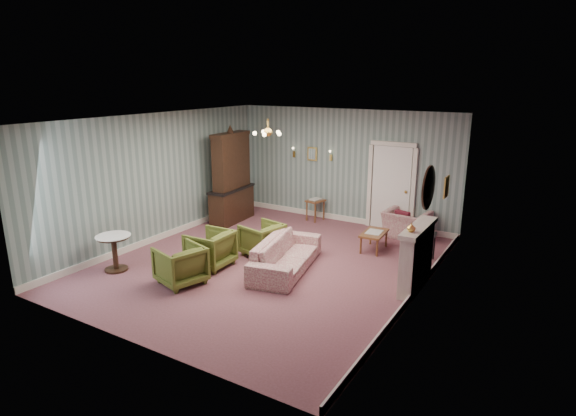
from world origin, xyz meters
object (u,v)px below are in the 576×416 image
Objects in this scene: dresser at (231,175)px; coffee_table at (374,241)px; olive_chair_c at (262,238)px; fireplace at (417,257)px; wingback_chair at (407,220)px; sofa_chintz at (286,249)px; olive_chair_a at (180,263)px; side_table_black at (425,247)px; olive_chair_b at (210,247)px; pedestal_table at (115,253)px.

dresser is 4.11m from coffee_table.
olive_chair_c is 3.26m from fireplace.
wingback_chair is at bearing 152.33° from olive_chair_c.
wingback_chair is 1.21× the size of coffee_table.
wingback_chair reaches higher than sofa_chintz.
olive_chair_a is 0.81× the size of wingback_chair.
dresser is at bearing 163.58° from fireplace.
sofa_chintz is 0.88× the size of dresser.
fireplace is at bearing -81.23° from side_table_black.
olive_chair_c is at bearing -154.65° from side_table_black.
coffee_table is (3.97, -0.14, -1.02)m from dresser.
sofa_chintz is at bearing 71.83° from wingback_chair.
coffee_table is (2.46, 2.54, -0.20)m from olive_chair_b.
pedestal_table is at bearing 55.03° from wingback_chair.
fireplace is 1.98m from coffee_table.
olive_chair_a is 1.02× the size of olive_chair_c.
sofa_chintz is at bearing -39.40° from dresser.
wingback_chair is at bearing 74.68° from coffee_table.
pedestal_table is at bearing 109.55° from sofa_chintz.
olive_chair_a is 4.24m from fireplace.
side_table_black is at bearing 150.70° from olive_chair_a.
coffee_table is at bearing 139.98° from olive_chair_c.
side_table_black is (0.79, -1.28, -0.13)m from wingback_chair.
side_table_black is at bearing 127.28° from olive_chair_c.
fireplace is at bearing 135.32° from olive_chair_a.
olive_chair_b is at bearing 102.07° from sofa_chintz.
pedestal_table reaches higher than coffee_table.
olive_chair_a is at bearing -151.29° from fireplace.
olive_chair_a is 2.01m from olive_chair_c.
sofa_chintz reaches higher than pedestal_table.
coffee_table is 1.13m from side_table_black.
sofa_chintz reaches higher than coffee_table.
dresser is (-1.52, 2.68, 0.83)m from olive_chair_b.
fireplace reaches higher than coffee_table.
fireplace is (2.41, 0.50, 0.16)m from sofa_chintz.
sofa_chintz is at bearing 156.14° from olive_chair_a.
sofa_chintz is 2.21× the size of wingback_chair.
olive_chair_a is at bearing 127.40° from sofa_chintz.
dresser is at bearing -116.68° from olive_chair_c.
olive_chair_a is at bearing 65.79° from wingback_chair.
fireplace is at bearing -90.42° from sofa_chintz.
dresser is 1.75× the size of fireplace.
dresser is at bearing 91.07° from pedestal_table.
sofa_chintz is (1.31, 1.54, 0.03)m from olive_chair_a.
dresser is (-2.90, 2.06, 0.81)m from sofa_chintz.
fireplace is (1.00, -2.64, 0.15)m from wingback_chair.
coffee_table is at bearing 80.63° from wingback_chair.
olive_chair_a reaches higher than olive_chair_c.
olive_chair_b is at bearing 59.39° from wingback_chair.
wingback_chair is 1.35× the size of pedestal_table.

